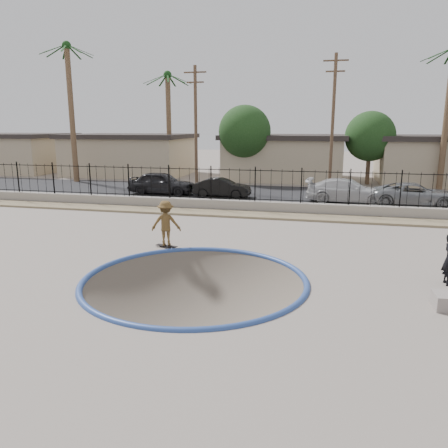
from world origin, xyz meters
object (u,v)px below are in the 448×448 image
car_a (162,183)px  car_c (347,191)px  skater (166,226)px  car_d (415,195)px  skateboard (167,246)px  car_b (222,188)px

car_a → car_c: car_a is taller
skater → car_c: size_ratio=0.35×
car_d → skateboard: bearing=137.4°
skater → car_b: skater is taller
car_c → car_d: bearing=-90.3°
skateboard → skater: bearing=-166.8°
car_b → car_d: car_d is taller
skater → car_a: bearing=-80.1°
car_a → car_b: (4.35, -0.27, -0.16)m
skater → car_c: skater is taller
car_a → car_b: size_ratio=1.21×
car_a → car_c: (12.38, -0.60, -0.05)m
car_d → car_a: bearing=87.5°
skateboard → car_b: size_ratio=0.25×
car_a → car_d: 16.23m
skateboard → car_b: 12.45m
car_b → car_d: size_ratio=0.78×
skater → car_c: (7.26, 12.07, -0.12)m
car_b → car_d: bearing=-92.7°
skateboard → car_b: bearing=106.7°
skateboard → car_d: car_d is taller
car_c → car_d: 3.84m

